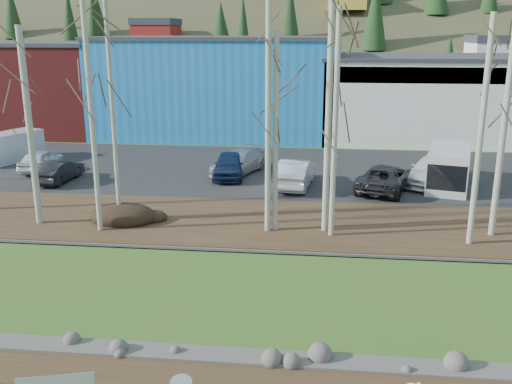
# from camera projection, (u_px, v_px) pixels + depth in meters

# --- Properties ---
(dirt_strip) EXTENTS (80.00, 1.80, 0.03)m
(dirt_strip) POSITION_uv_depth(u_px,v_px,m) (207.00, 377.00, 14.99)
(dirt_strip) COLOR #382616
(dirt_strip) RESTS_ON ground
(near_bank_rocks) EXTENTS (80.00, 0.80, 0.50)m
(near_bank_rocks) POSITION_uv_depth(u_px,v_px,m) (214.00, 356.00, 15.95)
(near_bank_rocks) COLOR #47423D
(near_bank_rocks) RESTS_ON ground
(river) EXTENTS (80.00, 8.00, 0.90)m
(river) POSITION_uv_depth(u_px,v_px,m) (235.00, 292.00, 19.87)
(river) COLOR #131C32
(river) RESTS_ON ground
(far_bank_rocks) EXTENTS (80.00, 0.80, 0.46)m
(far_bank_rocks) POSITION_uv_depth(u_px,v_px,m) (250.00, 249.00, 23.79)
(far_bank_rocks) COLOR #47423D
(far_bank_rocks) RESTS_ON ground
(far_bank) EXTENTS (80.00, 7.00, 0.15)m
(far_bank) POSITION_uv_depth(u_px,v_px,m) (258.00, 223.00, 26.83)
(far_bank) COLOR #382616
(far_bank) RESTS_ON ground
(parking_lot) EXTENTS (80.00, 14.00, 0.14)m
(parking_lot) POSITION_uv_depth(u_px,v_px,m) (275.00, 170.00, 36.87)
(parking_lot) COLOR black
(parking_lot) RESTS_ON ground
(building_brick) EXTENTS (16.32, 12.24, 7.80)m
(building_brick) POSITION_uv_depth(u_px,v_px,m) (25.00, 86.00, 51.76)
(building_brick) COLOR maroon
(building_brick) RESTS_ON ground
(building_blue) EXTENTS (20.40, 12.24, 8.30)m
(building_blue) POSITION_uv_depth(u_px,v_px,m) (220.00, 85.00, 49.78)
(building_blue) COLOR #1D69B1
(building_blue) RESTS_ON ground
(building_white) EXTENTS (18.36, 12.24, 6.80)m
(building_white) POSITION_uv_depth(u_px,v_px,m) (430.00, 97.00, 48.05)
(building_white) COLOR silver
(building_white) RESTS_ON ground
(dirt_mound) EXTENTS (3.12, 2.20, 0.61)m
(dirt_mound) POSITION_uv_depth(u_px,v_px,m) (123.00, 215.00, 26.75)
(dirt_mound) COLOR black
(dirt_mound) RESTS_ON far_bank
(birch_1) EXTENTS (0.20, 0.20, 10.44)m
(birch_1) POSITION_uv_depth(u_px,v_px,m) (113.00, 110.00, 25.43)
(birch_1) COLOR #B0AE9E
(birch_1) RESTS_ON far_bank
(birch_2) EXTENTS (0.30, 0.30, 8.88)m
(birch_2) POSITION_uv_depth(u_px,v_px,m) (30.00, 128.00, 25.40)
(birch_2) COLOR #B0AE9E
(birch_2) RESTS_ON far_bank
(birch_3) EXTENTS (0.23, 0.23, 10.68)m
(birch_3) POSITION_uv_depth(u_px,v_px,m) (91.00, 111.00, 24.21)
(birch_3) COLOR #B0AE9E
(birch_3) RESTS_ON far_bank
(birch_4) EXTENTS (0.25, 0.25, 10.37)m
(birch_4) POSITION_uv_depth(u_px,v_px,m) (268.00, 115.00, 24.18)
(birch_4) COLOR #B0AE9E
(birch_4) RESTS_ON far_bank
(birch_5) EXTENTS (0.23, 0.23, 8.65)m
(birch_5) POSITION_uv_depth(u_px,v_px,m) (276.00, 135.00, 24.54)
(birch_5) COLOR #B0AE9E
(birch_5) RESTS_ON far_bank
(birch_6) EXTENTS (0.23, 0.23, 9.58)m
(birch_6) POSITION_uv_depth(u_px,v_px,m) (335.00, 127.00, 23.70)
(birch_6) COLOR #B0AE9E
(birch_6) RESTS_ON far_bank
(birch_7) EXTENTS (0.28, 0.28, 11.53)m
(birch_7) POSITION_uv_depth(u_px,v_px,m) (329.00, 101.00, 24.06)
(birch_7) COLOR #B0AE9E
(birch_7) RESTS_ON far_bank
(birch_8) EXTENTS (0.24, 0.24, 9.33)m
(birch_8) POSITION_uv_depth(u_px,v_px,m) (481.00, 134.00, 22.76)
(birch_8) COLOR #B0AE9E
(birch_8) RESTS_ON far_bank
(birch_9) EXTENTS (0.27, 0.27, 11.29)m
(birch_9) POSITION_uv_depth(u_px,v_px,m) (506.00, 106.00, 23.52)
(birch_9) COLOR #B0AE9E
(birch_9) RESTS_ON far_bank
(car_0) EXTENTS (1.67, 4.02, 1.36)m
(car_0) POSITION_uv_depth(u_px,v_px,m) (41.00, 160.00, 36.40)
(car_0) COLOR white
(car_0) RESTS_ON parking_lot
(car_1) EXTENTS (1.57, 3.93, 1.27)m
(car_1) POSITION_uv_depth(u_px,v_px,m) (59.00, 171.00, 33.70)
(car_1) COLOR black
(car_1) RESTS_ON parking_lot
(car_2) EXTENTS (3.63, 5.27, 1.42)m
(car_2) POSITION_uv_depth(u_px,v_px,m) (239.00, 162.00, 35.72)
(car_2) COLOR #A5A6AD
(car_2) RESTS_ON parking_lot
(car_3) EXTENTS (2.10, 4.56, 1.51)m
(car_3) POSITION_uv_depth(u_px,v_px,m) (229.00, 165.00, 34.70)
(car_3) COLOR #172648
(car_3) RESTS_ON parking_lot
(car_4) EXTENTS (2.26, 5.05, 1.61)m
(car_4) POSITION_uv_depth(u_px,v_px,m) (296.00, 173.00, 32.58)
(car_4) COLOR silver
(car_4) RESTS_ON parking_lot
(car_5) EXTENTS (4.01, 5.80, 1.47)m
(car_5) POSITION_uv_depth(u_px,v_px,m) (385.00, 177.00, 31.85)
(car_5) COLOR #2B2A2D
(car_5) RESTS_ON parking_lot
(car_6) EXTENTS (4.41, 5.87, 1.58)m
(car_6) POSITION_uv_depth(u_px,v_px,m) (433.00, 170.00, 33.24)
(car_6) COLOR silver
(car_6) RESTS_ON parking_lot
(van_white) EXTENTS (3.33, 5.51, 2.25)m
(van_white) POSITION_uv_depth(u_px,v_px,m) (448.00, 168.00, 32.23)
(van_white) COLOR white
(van_white) RESTS_ON parking_lot
(van_grey) EXTENTS (3.37, 4.86, 1.96)m
(van_grey) POSITION_uv_depth(u_px,v_px,m) (7.00, 148.00, 38.72)
(van_grey) COLOR silver
(van_grey) RESTS_ON parking_lot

